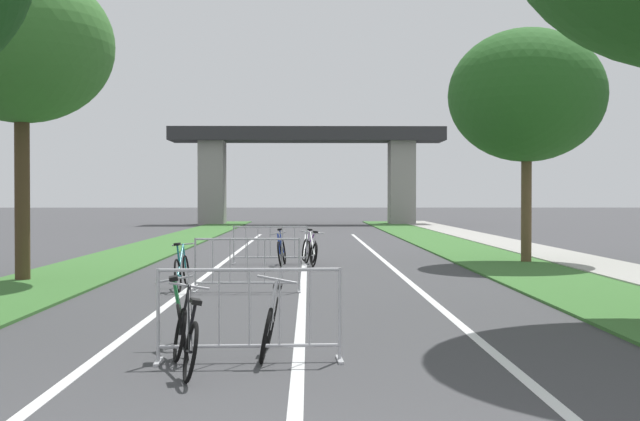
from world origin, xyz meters
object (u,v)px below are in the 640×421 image
at_px(tree_left_maple_mid, 21,46).
at_px(crowd_barrier_nearest, 249,316).
at_px(crowd_barrier_second, 247,266).
at_px(bicycle_black_2, 186,339).
at_px(bicycle_teal_3, 182,271).
at_px(crowd_barrier_third, 270,245).
at_px(bicycle_green_4, 181,322).
at_px(tree_right_oak_near, 527,96).
at_px(bicycle_silver_5, 270,325).
at_px(bicycle_purple_0, 309,250).
at_px(bicycle_white_1, 311,252).
at_px(bicycle_blue_6, 282,252).

xyz_separation_m(tree_left_maple_mid, crowd_barrier_nearest, (5.59, -9.02, -4.62)).
xyz_separation_m(crowd_barrier_nearest, crowd_barrier_second, (-0.53, 6.92, 0.00)).
height_order(tree_left_maple_mid, crowd_barrier_nearest, tree_left_maple_mid).
height_order(bicycle_black_2, bicycle_teal_3, bicycle_teal_3).
bearing_deg(crowd_barrier_third, bicycle_green_4, -91.86).
bearing_deg(bicycle_black_2, tree_right_oak_near, 48.80).
xyz_separation_m(crowd_barrier_third, bicycle_silver_5, (0.62, -13.43, -0.16)).
height_order(crowd_barrier_third, bicycle_green_4, crowd_barrier_third).
xyz_separation_m(crowd_barrier_third, bicycle_purple_0, (1.08, 0.42, -0.15)).
bearing_deg(bicycle_purple_0, bicycle_black_2, 72.60).
relative_size(bicycle_white_1, bicycle_blue_6, 1.03).
height_order(tree_right_oak_near, crowd_barrier_third, tree_right_oak_near).
relative_size(crowd_barrier_second, bicycle_silver_5, 1.24).
relative_size(bicycle_white_1, bicycle_teal_3, 1.02).
bearing_deg(bicycle_purple_0, crowd_barrier_nearest, 74.94).
bearing_deg(bicycle_white_1, bicycle_blue_6, 171.64).
bearing_deg(bicycle_white_1, bicycle_silver_5, -102.37).
bearing_deg(bicycle_teal_3, tree_left_maple_mid, 157.15).
bearing_deg(bicycle_teal_3, crowd_barrier_third, 77.54).
bearing_deg(bicycle_purple_0, crowd_barrier_third, 8.96).
height_order(crowd_barrier_nearest, crowd_barrier_third, same).
distance_m(tree_right_oak_near, crowd_barrier_nearest, 16.11).
distance_m(bicycle_teal_3, bicycle_blue_6, 6.11).
bearing_deg(bicycle_purple_0, tree_right_oak_near, 165.33).
relative_size(tree_left_maple_mid, crowd_barrier_second, 3.29).
bearing_deg(bicycle_purple_0, tree_left_maple_mid, 27.54).
relative_size(tree_left_maple_mid, bicycle_black_2, 4.10).
height_order(bicycle_teal_3, bicycle_green_4, bicycle_teal_3).
relative_size(bicycle_purple_0, bicycle_green_4, 1.02).
relative_size(crowd_barrier_third, bicycle_green_4, 1.25).
height_order(tree_right_oak_near, bicycle_silver_5, tree_right_oak_near).
bearing_deg(bicycle_teal_3, crowd_barrier_nearest, -75.36).
height_order(crowd_barrier_nearest, crowd_barrier_second, same).
bearing_deg(crowd_barrier_second, tree_right_oak_near, 44.25).
bearing_deg(bicycle_purple_0, bicycle_silver_5, 75.72).
relative_size(tree_left_maple_mid, crowd_barrier_third, 3.29).
bearing_deg(bicycle_white_1, crowd_barrier_nearest, -103.20).
bearing_deg(bicycle_silver_5, bicycle_teal_3, -72.48).
height_order(tree_left_maple_mid, bicycle_purple_0, tree_left_maple_mid).
distance_m(tree_left_maple_mid, crowd_barrier_nearest, 11.57).
distance_m(tree_right_oak_near, bicycle_blue_6, 8.11).
height_order(bicycle_white_1, bicycle_teal_3, bicycle_white_1).
relative_size(crowd_barrier_second, bicycle_black_2, 1.25).
xyz_separation_m(crowd_barrier_third, bicycle_white_1, (1.13, -0.55, -0.15)).
bearing_deg(tree_right_oak_near, crowd_barrier_nearest, -115.73).
height_order(tree_left_maple_mid, bicycle_silver_5, tree_left_maple_mid).
distance_m(tree_right_oak_near, crowd_barrier_third, 8.29).
height_order(crowd_barrier_third, bicycle_teal_3, crowd_barrier_third).
xyz_separation_m(bicycle_silver_5, bicycle_blue_6, (-0.28, 12.86, 0.02)).
bearing_deg(bicycle_blue_6, bicycle_green_4, 90.38).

